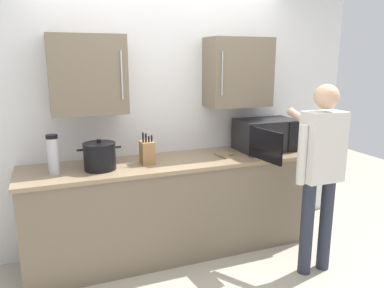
{
  "coord_description": "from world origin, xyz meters",
  "views": [
    {
      "loc": [
        -1.08,
        -2.48,
        1.84
      ],
      "look_at": [
        0.15,
        0.66,
        1.06
      ],
      "focal_mm": 35.25,
      "sensor_mm": 36.0,
      "label": 1
    }
  ],
  "objects_px": {
    "stock_pot": "(100,156)",
    "thermos_flask": "(53,154)",
    "microwave_oven": "(264,135)",
    "person_figure": "(320,164)",
    "knife_block": "(147,152)",
    "wooden_spoon": "(226,155)"
  },
  "relations": [
    {
      "from": "stock_pot",
      "to": "thermos_flask",
      "type": "relative_size",
      "value": 1.12
    },
    {
      "from": "microwave_oven",
      "to": "thermos_flask",
      "type": "distance_m",
      "value": 2.03
    },
    {
      "from": "microwave_oven",
      "to": "stock_pot",
      "type": "distance_m",
      "value": 1.66
    },
    {
      "from": "stock_pot",
      "to": "thermos_flask",
      "type": "bearing_deg",
      "value": 179.12
    },
    {
      "from": "person_figure",
      "to": "stock_pot",
      "type": "bearing_deg",
      "value": 157.02
    },
    {
      "from": "microwave_oven",
      "to": "thermos_flask",
      "type": "relative_size",
      "value": 2.51
    },
    {
      "from": "stock_pot",
      "to": "person_figure",
      "type": "relative_size",
      "value": 0.22
    },
    {
      "from": "knife_block",
      "to": "stock_pot",
      "type": "bearing_deg",
      "value": -174.49
    },
    {
      "from": "microwave_oven",
      "to": "knife_block",
      "type": "height_order",
      "value": "microwave_oven"
    },
    {
      "from": "wooden_spoon",
      "to": "thermos_flask",
      "type": "xyz_separation_m",
      "value": [
        -1.56,
        -0.01,
        0.15
      ]
    },
    {
      "from": "person_figure",
      "to": "wooden_spoon",
      "type": "bearing_deg",
      "value": 124.42
    },
    {
      "from": "thermos_flask",
      "to": "knife_block",
      "type": "bearing_deg",
      "value": 2.54
    },
    {
      "from": "microwave_oven",
      "to": "person_figure",
      "type": "relative_size",
      "value": 0.5
    },
    {
      "from": "wooden_spoon",
      "to": "stock_pot",
      "type": "distance_m",
      "value": 1.2
    },
    {
      "from": "thermos_flask",
      "to": "person_figure",
      "type": "xyz_separation_m",
      "value": [
        2.06,
        -0.73,
        -0.1
      ]
    },
    {
      "from": "wooden_spoon",
      "to": "thermos_flask",
      "type": "height_order",
      "value": "thermos_flask"
    },
    {
      "from": "knife_block",
      "to": "wooden_spoon",
      "type": "xyz_separation_m",
      "value": [
        0.77,
        -0.03,
        -0.09
      ]
    },
    {
      "from": "knife_block",
      "to": "wooden_spoon",
      "type": "relative_size",
      "value": 1.38
    },
    {
      "from": "wooden_spoon",
      "to": "person_figure",
      "type": "distance_m",
      "value": 0.89
    },
    {
      "from": "microwave_oven",
      "to": "wooden_spoon",
      "type": "bearing_deg",
      "value": -171.34
    },
    {
      "from": "knife_block",
      "to": "thermos_flask",
      "type": "xyz_separation_m",
      "value": [
        -0.79,
        -0.03,
        0.06
      ]
    },
    {
      "from": "wooden_spoon",
      "to": "thermos_flask",
      "type": "bearing_deg",
      "value": -179.67
    }
  ]
}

